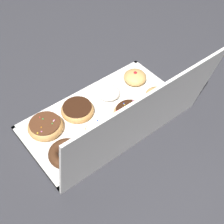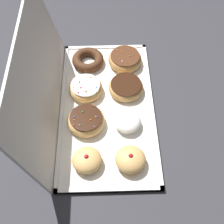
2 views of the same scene
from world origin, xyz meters
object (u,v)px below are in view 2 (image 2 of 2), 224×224
object	(u,v)px
jelly_filled_donut_0	(130,159)
jelly_filled_donut_4	(86,160)
chocolate_cake_ring_donut_7	(87,60)
donut_box	(106,108)
powdered_filled_donut_1	(127,122)
chocolate_frosted_donut_2	(125,87)
sprinkle_donut_6	(85,88)
sprinkle_donut_5	(86,120)
sprinkle_donut_3	(125,59)

from	to	relation	value
jelly_filled_donut_0	jelly_filled_donut_4	xyz separation A→B (m)	(0.00, 0.12, -0.00)
chocolate_cake_ring_donut_7	jelly_filled_donut_0	bearing A→B (deg)	-162.27
donut_box	jelly_filled_donut_4	size ratio (longest dim) A/B	6.68
jelly_filled_donut_4	jelly_filled_donut_0	bearing A→B (deg)	-90.98
powdered_filled_donut_1	jelly_filled_donut_4	world-z (taller)	jelly_filled_donut_4
jelly_filled_donut_0	jelly_filled_donut_4	bearing A→B (deg)	89.02
chocolate_frosted_donut_2	jelly_filled_donut_0	bearing A→B (deg)	179.58
chocolate_frosted_donut_2	sprinkle_donut_6	distance (m)	0.14
sprinkle_donut_5	donut_box	bearing A→B (deg)	-45.98
powdered_filled_donut_1	chocolate_frosted_donut_2	world-z (taller)	powdered_filled_donut_1
jelly_filled_donut_0	chocolate_frosted_donut_2	world-z (taller)	jelly_filled_donut_0
jelly_filled_donut_4	donut_box	bearing A→B (deg)	-17.00
jelly_filled_donut_0	powdered_filled_donut_1	size ratio (longest dim) A/B	1.06
sprinkle_donut_6	sprinkle_donut_5	bearing A→B (deg)	-178.31
sprinkle_donut_6	chocolate_frosted_donut_2	bearing A→B (deg)	-89.19
donut_box	sprinkle_donut_5	bearing A→B (deg)	134.02
donut_box	jelly_filled_donut_0	world-z (taller)	jelly_filled_donut_0
powdered_filled_donut_1	jelly_filled_donut_0	bearing A→B (deg)	-179.78
donut_box	jelly_filled_donut_4	xyz separation A→B (m)	(-0.20, 0.06, 0.03)
chocolate_frosted_donut_2	sprinkle_donut_3	distance (m)	0.13
jelly_filled_donut_4	chocolate_cake_ring_donut_7	world-z (taller)	jelly_filled_donut_4
powdered_filled_donut_1	chocolate_frosted_donut_2	distance (m)	0.14
jelly_filled_donut_0	sprinkle_donut_5	bearing A→B (deg)	43.30
sprinkle_donut_6	chocolate_cake_ring_donut_7	bearing A→B (deg)	-1.99
jelly_filled_donut_0	sprinkle_donut_5	size ratio (longest dim) A/B	0.75
powdered_filled_donut_1	donut_box	bearing A→B (deg)	41.58
sprinkle_donut_6	chocolate_cake_ring_donut_7	size ratio (longest dim) A/B	0.99
jelly_filled_donut_0	jelly_filled_donut_4	distance (m)	0.12
jelly_filled_donut_0	chocolate_cake_ring_donut_7	world-z (taller)	jelly_filled_donut_0
sprinkle_donut_3	donut_box	bearing A→B (deg)	160.60
sprinkle_donut_3	sprinkle_donut_5	world-z (taller)	sprinkle_donut_5
sprinkle_donut_5	jelly_filled_donut_4	bearing A→B (deg)	-177.86
jelly_filled_donut_0	powdered_filled_donut_1	xyz separation A→B (m)	(0.13, 0.00, -0.00)
powdered_filled_donut_1	sprinkle_donut_3	xyz separation A→B (m)	(0.27, -0.01, 0.00)
powdered_filled_donut_1	chocolate_cake_ring_donut_7	size ratio (longest dim) A/B	0.73
sprinkle_donut_5	powdered_filled_donut_1	bearing A→B (deg)	-93.32
sprinkle_donut_3	sprinkle_donut_6	size ratio (longest dim) A/B	1.07
jelly_filled_donut_4	sprinkle_donut_5	world-z (taller)	jelly_filled_donut_4
donut_box	sprinkle_donut_6	distance (m)	0.10
jelly_filled_donut_0	sprinkle_donut_3	size ratio (longest dim) A/B	0.73
chocolate_frosted_donut_2	sprinkle_donut_5	xyz separation A→B (m)	(-0.13, 0.13, 0.00)
jelly_filled_donut_0	chocolate_frosted_donut_2	size ratio (longest dim) A/B	0.75
chocolate_frosted_donut_2	powdered_filled_donut_1	bearing A→B (deg)	178.99
powdered_filled_donut_1	sprinkle_donut_5	size ratio (longest dim) A/B	0.71
sprinkle_donut_3	chocolate_frosted_donut_2	bearing A→B (deg)	178.37
donut_box	jelly_filled_donut_4	distance (m)	0.21
chocolate_frosted_donut_2	sprinkle_donut_5	distance (m)	0.19
jelly_filled_donut_0	chocolate_cake_ring_donut_7	xyz separation A→B (m)	(0.40, 0.13, -0.01)
sprinkle_donut_5	chocolate_frosted_donut_2	bearing A→B (deg)	-44.83
donut_box	chocolate_cake_ring_donut_7	distance (m)	0.21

